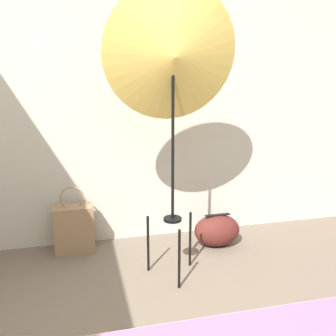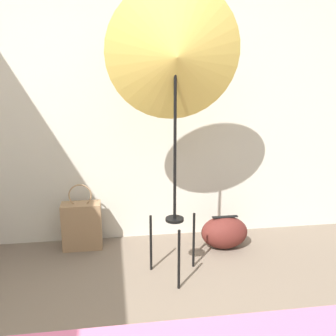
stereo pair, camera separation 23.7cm
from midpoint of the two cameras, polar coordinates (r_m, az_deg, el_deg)
The scene contains 4 objects.
wall_back at distance 3.46m, azimuth -4.38°, elevation 10.14°, with size 8.00×0.05×2.60m.
photo_umbrella at distance 2.74m, azimuth 3.65°, elevation 15.77°, with size 0.95×0.37×2.12m.
tote_bag at distance 3.53m, azimuth -10.51°, elevation -8.21°, with size 0.34×0.16×0.59m.
duffel_bag at distance 3.57m, azimuth 10.10°, elevation -9.20°, with size 0.41×0.29×0.29m.
Camera 2 is at (-0.13, -1.29, 1.60)m, focal length 42.00 mm.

